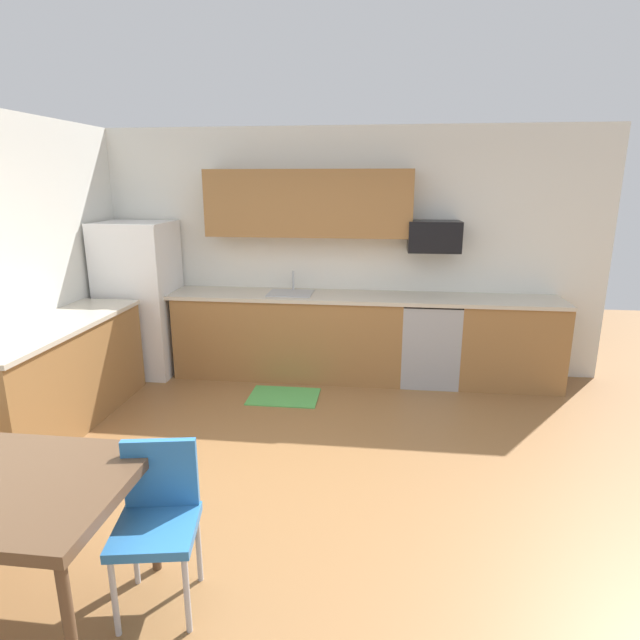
{
  "coord_description": "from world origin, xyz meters",
  "views": [
    {
      "loc": [
        0.51,
        -3.2,
        2.13
      ],
      "look_at": [
        0.0,
        1.0,
        1.0
      ],
      "focal_mm": 29.28,
      "sensor_mm": 36.0,
      "label": 1
    }
  ],
  "objects_px": {
    "refrigerator": "(140,299)",
    "oven_range": "(429,341)",
    "chair_near_table": "(158,512)",
    "microwave": "(434,236)"
  },
  "relations": [
    {
      "from": "refrigerator",
      "to": "oven_range",
      "type": "height_order",
      "value": "refrigerator"
    },
    {
      "from": "refrigerator",
      "to": "oven_range",
      "type": "xyz_separation_m",
      "value": [
        3.21,
        0.08,
        -0.4
      ]
    },
    {
      "from": "oven_range",
      "to": "chair_near_table",
      "type": "height_order",
      "value": "oven_range"
    },
    {
      "from": "chair_near_table",
      "to": "refrigerator",
      "type": "bearing_deg",
      "value": 116.28
    },
    {
      "from": "refrigerator",
      "to": "chair_near_table",
      "type": "height_order",
      "value": "refrigerator"
    },
    {
      "from": "refrigerator",
      "to": "oven_range",
      "type": "relative_size",
      "value": 1.87
    },
    {
      "from": "microwave",
      "to": "chair_near_table",
      "type": "relative_size",
      "value": 0.64
    },
    {
      "from": "microwave",
      "to": "refrigerator",
      "type": "bearing_deg",
      "value": -176.79
    },
    {
      "from": "refrigerator",
      "to": "chair_near_table",
      "type": "distance_m",
      "value": 3.62
    },
    {
      "from": "refrigerator",
      "to": "microwave",
      "type": "xyz_separation_m",
      "value": [
        3.21,
        0.18,
        0.72
      ]
    }
  ]
}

